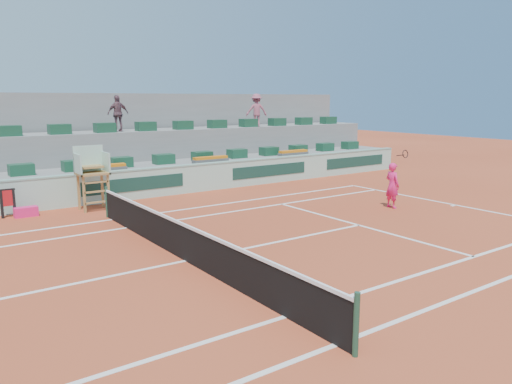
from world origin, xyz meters
TOP-DOWN VIEW (x-y plane):
  - ground at (0.00, 0.00)m, footprint 90.00×90.00m
  - seating_tier_lower at (0.00, 10.70)m, footprint 36.00×4.00m
  - seating_tier_upper at (0.00, 12.30)m, footprint 36.00×2.40m
  - stadium_back_wall at (0.00, 13.90)m, footprint 36.00×0.40m
  - player_bag at (-2.34, 7.70)m, footprint 0.78×0.35m
  - spectator_mid at (2.73, 11.89)m, footprint 1.01×0.45m
  - spectator_right at (10.48, 11.61)m, footprint 1.33×1.07m
  - court_lines at (0.00, 0.00)m, footprint 23.89×11.09m
  - tennis_net at (0.00, 0.00)m, footprint 0.10×11.97m
  - advertising_hoarding at (0.02, 8.50)m, footprint 36.00×0.34m
  - umpire_chair at (0.00, 7.50)m, footprint 1.10×0.90m
  - seat_row_lower at (0.00, 9.80)m, footprint 32.90×0.60m
  - seat_row_upper at (0.00, 11.70)m, footprint 32.90×0.60m
  - flower_planters at (-1.50, 9.00)m, footprint 26.80×0.36m
  - towel_rack at (-2.86, 7.89)m, footprint 0.53×0.09m
  - tennis_player at (9.45, 1.18)m, footprint 0.47×0.90m

SIDE VIEW (x-z plane):
  - ground at x=0.00m, z-range 0.00..0.00m
  - court_lines at x=0.00m, z-range 0.00..0.01m
  - player_bag at x=-2.34m, z-range 0.00..0.35m
  - tennis_net at x=0.00m, z-range -0.02..1.08m
  - seating_tier_lower at x=0.00m, z-range 0.00..1.20m
  - towel_rack at x=-2.86m, z-range 0.09..1.12m
  - advertising_hoarding at x=0.02m, z-range 0.00..1.26m
  - tennis_player at x=9.45m, z-range -0.26..2.02m
  - seating_tier_upper at x=0.00m, z-range 0.00..2.60m
  - flower_planters at x=-1.50m, z-range 1.19..1.47m
  - seat_row_lower at x=0.00m, z-range 1.20..1.64m
  - umpire_chair at x=0.00m, z-range 0.34..2.74m
  - stadium_back_wall at x=0.00m, z-range 0.00..4.40m
  - seat_row_upper at x=0.00m, z-range 2.60..3.04m
  - spectator_mid at x=2.73m, z-range 2.60..4.30m
  - spectator_right at x=10.48m, z-range 2.60..4.40m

